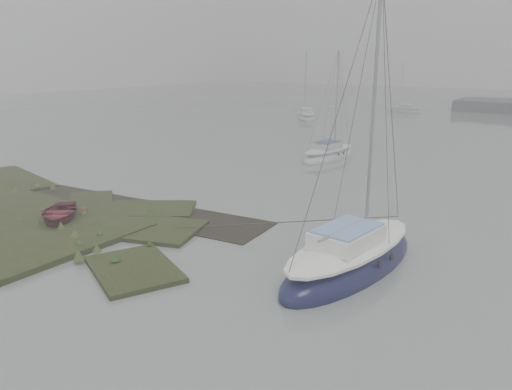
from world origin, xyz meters
name	(u,v)px	position (x,y,z in m)	size (l,w,h in m)	color
ground	(413,144)	(0.00, 30.00, 0.00)	(160.00, 160.00, 0.00)	slate
sailboat_main	(350,261)	(6.34, 3.75, 0.32)	(3.16, 7.46, 10.23)	#131437
sailboat_white	(329,155)	(-2.84, 20.33, 0.25)	(2.42, 5.79, 7.95)	silver
sailboat_far_a	(306,117)	(-15.55, 39.70, 0.25)	(4.98, 5.77, 8.16)	silver
sailboat_far_c	(405,110)	(-8.68, 53.45, 0.20)	(4.87, 2.28, 6.61)	silver
dinghy	(59,213)	(-5.76, 1.00, 0.52)	(2.07, 2.90, 0.60)	maroon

